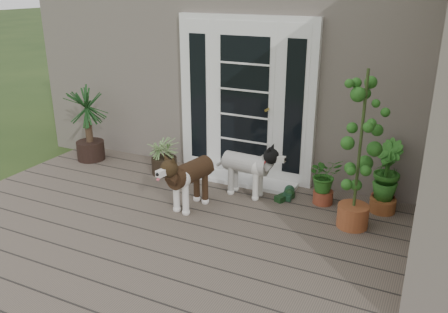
% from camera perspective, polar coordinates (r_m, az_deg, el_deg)
% --- Properties ---
extents(deck, '(6.20, 4.60, 0.12)m').
position_cam_1_polar(deck, '(4.77, -6.15, -12.58)').
color(deck, '#6B5B4C').
rests_on(deck, ground).
extents(house_main, '(7.40, 4.00, 3.10)m').
position_cam_1_polar(house_main, '(7.99, 9.99, 12.22)').
color(house_main, '#665E54').
rests_on(house_main, ground).
extents(door_unit, '(1.90, 0.14, 2.15)m').
position_cam_1_polar(door_unit, '(6.22, 2.61, 6.89)').
color(door_unit, white).
rests_on(door_unit, deck).
extents(door_step, '(1.60, 0.40, 0.05)m').
position_cam_1_polar(door_step, '(6.37, 1.74, -2.71)').
color(door_step, white).
rests_on(door_step, deck).
extents(brindle_dog, '(0.48, 0.84, 0.66)m').
position_cam_1_polar(brindle_dog, '(5.52, -4.08, -3.09)').
color(brindle_dog, '#3E2716').
rests_on(brindle_dog, deck).
extents(white_dog, '(0.77, 0.37, 0.63)m').
position_cam_1_polar(white_dog, '(5.84, 2.67, -1.89)').
color(white_dog, silver).
rests_on(white_dog, deck).
extents(spider_plant, '(0.69, 0.69, 0.63)m').
position_cam_1_polar(spider_plant, '(6.56, -7.32, 0.50)').
color(spider_plant, '#7EA163').
rests_on(spider_plant, deck).
extents(yucca, '(0.80, 0.80, 1.12)m').
position_cam_1_polar(yucca, '(7.24, -16.17, 3.85)').
color(yucca, black).
rests_on(yucca, deck).
extents(herb_a, '(0.55, 0.55, 0.50)m').
position_cam_1_polar(herb_a, '(5.77, 12.02, -3.30)').
color(herb_a, '#224F16').
rests_on(herb_a, deck).
extents(herb_b, '(0.54, 0.54, 0.62)m').
position_cam_1_polar(herb_b, '(5.82, 18.90, -3.15)').
color(herb_b, '#1C5F1B').
rests_on(herb_b, deck).
extents(herb_c, '(0.46, 0.46, 0.53)m').
position_cam_1_polar(herb_c, '(5.75, 18.87, -3.92)').
color(herb_c, '#245718').
rests_on(herb_c, deck).
extents(sapling, '(0.63, 0.63, 1.80)m').
position_cam_1_polar(sapling, '(5.06, 16.16, 0.85)').
color(sapling, '#1A5D1F').
rests_on(sapling, deck).
extents(clog_left, '(0.20, 0.34, 0.10)m').
position_cam_1_polar(clog_left, '(5.93, 7.79, -4.48)').
color(clog_left, '#173A23').
rests_on(clog_left, deck).
extents(clog_right, '(0.25, 0.34, 0.09)m').
position_cam_1_polar(clog_right, '(5.86, 7.36, -4.79)').
color(clog_right, '#153416').
rests_on(clog_right, deck).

